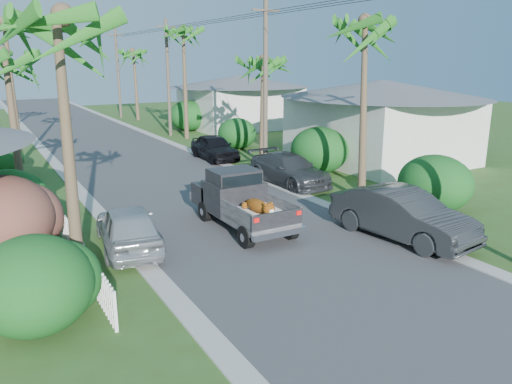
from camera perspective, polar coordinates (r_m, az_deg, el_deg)
ground at (r=14.48m, az=8.31°, el=-9.54°), size 120.00×120.00×0.00m
road at (r=36.74m, az=-16.34°, el=4.98°), size 8.00×100.00×0.02m
curb_left at (r=36.02m, az=-23.00°, el=4.24°), size 0.60×100.00×0.06m
curb_right at (r=37.94m, az=-10.01°, el=5.68°), size 0.60×100.00×0.06m
pickup_truck at (r=18.30m, az=-2.09°, el=-0.78°), size 1.98×5.12×2.06m
parked_car_rn at (r=17.64m, az=16.36°, el=-2.54°), size 2.48×5.36×1.70m
parked_car_rm at (r=24.52m, az=3.84°, el=2.57°), size 2.29×5.14×1.47m
parked_car_rf at (r=30.70m, az=-4.76°, el=5.09°), size 1.92×4.47×1.50m
parked_car_ln at (r=16.51m, az=-14.40°, el=-3.97°), size 2.32×4.57×1.49m
palm_l_a at (r=13.50m, az=-21.99°, el=18.05°), size 4.40×4.40×8.20m
palm_l_b at (r=22.36m, az=-26.78°, el=13.86°), size 4.40×4.40×7.40m
palm_l_c at (r=32.45m, az=-26.85°, el=16.83°), size 4.40×4.40×9.20m
palm_r_a at (r=21.90m, az=12.71°, el=18.40°), size 4.40×4.40×8.70m
palm_r_b at (r=29.34m, az=0.78°, el=14.89°), size 4.40×4.40×7.20m
palm_r_c at (r=39.14m, az=-8.34°, el=17.90°), size 4.40×4.40×9.40m
palm_r_d at (r=52.43m, az=-13.80°, el=15.34°), size 4.40×4.40×8.00m
shrub_l_a at (r=12.33m, az=-24.03°, el=-9.65°), size 2.60×2.86×2.20m
shrub_l_b at (r=16.97m, az=-26.95°, el=-2.68°), size 3.00×3.30×2.60m
shrub_l_c at (r=20.92m, az=-26.43°, el=-0.39°), size 2.40×2.64×2.00m
shrub_r_a at (r=21.24m, az=19.78°, el=0.93°), size 2.80×3.08×2.30m
shrub_r_b at (r=27.08m, az=7.25°, el=4.78°), size 3.00×3.30×2.50m
shrub_r_c at (r=34.50m, az=-2.18°, el=6.71°), size 2.60×2.86×2.10m
shrub_r_d at (r=43.71m, az=-7.74°, el=8.65°), size 3.20×3.52×2.60m
picket_fence at (r=16.87m, az=-20.44°, el=-4.93°), size 0.10×11.00×1.00m
house_right_near at (r=31.03m, az=13.98°, el=7.55°), size 8.00×9.00×4.80m
house_right_far at (r=45.73m, az=-1.87°, el=10.07°), size 9.00×8.00×4.60m
utility_pole_b at (r=27.14m, az=1.09°, el=12.03°), size 1.60×0.26×9.00m
utility_pole_c at (r=40.76m, az=-10.02°, el=12.77°), size 1.60×0.26×9.00m
utility_pole_d at (r=55.10m, az=-15.48°, el=12.96°), size 1.60×0.26×9.00m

